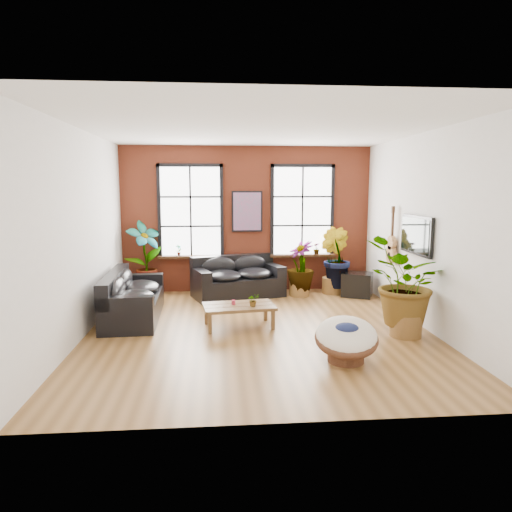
{
  "coord_description": "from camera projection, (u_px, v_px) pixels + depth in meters",
  "views": [
    {
      "loc": [
        -0.7,
        -7.8,
        2.52
      ],
      "look_at": [
        0.0,
        0.6,
        1.25
      ],
      "focal_mm": 32.0,
      "sensor_mm": 36.0,
      "label": 1
    }
  ],
  "objects": [
    {
      "name": "room",
      "position": [
        258.0,
        232.0,
        8.0
      ],
      "size": [
        6.04,
        6.54,
        3.54
      ],
      "color": "brown",
      "rests_on": "ground"
    },
    {
      "name": "sofa_back",
      "position": [
        237.0,
        278.0,
        10.63
      ],
      "size": [
        2.24,
        1.58,
        0.93
      ],
      "rotation": [
        0.0,
        0.0,
        0.32
      ],
      "color": "black",
      "rests_on": "ground"
    },
    {
      "name": "sofa_left",
      "position": [
        131.0,
        298.0,
        8.8
      ],
      "size": [
        1.04,
        2.32,
        0.9
      ],
      "rotation": [
        0.0,
        0.0,
        1.61
      ],
      "color": "black",
      "rests_on": "ground"
    },
    {
      "name": "coffee_table",
      "position": [
        239.0,
        307.0,
        8.27
      ],
      "size": [
        1.36,
        0.89,
        0.49
      ],
      "rotation": [
        0.0,
        0.0,
        0.13
      ],
      "color": "brown",
      "rests_on": "ground"
    },
    {
      "name": "papasan_chair",
      "position": [
        346.0,
        338.0,
        6.62
      ],
      "size": [
        1.09,
        1.1,
        0.69
      ],
      "rotation": [
        0.0,
        0.0,
        -0.21
      ],
      "color": "brown",
      "rests_on": "ground"
    },
    {
      "name": "poster",
      "position": [
        247.0,
        211.0,
        10.96
      ],
      "size": [
        0.74,
        0.06,
        0.98
      ],
      "color": "black",
      "rests_on": "room"
    },
    {
      "name": "tv_wall_unit",
      "position": [
        409.0,
        239.0,
        8.72
      ],
      "size": [
        0.13,
        1.86,
        1.2
      ],
      "color": "black",
      "rests_on": "room"
    },
    {
      "name": "media_box",
      "position": [
        357.0,
        285.0,
        10.63
      ],
      "size": [
        0.84,
        0.78,
        0.55
      ],
      "rotation": [
        0.0,
        0.0,
        -0.43
      ],
      "color": "black",
      "rests_on": "ground"
    },
    {
      "name": "pot_back_left",
      "position": [
        148.0,
        287.0,
        10.78
      ],
      "size": [
        0.69,
        0.69,
        0.38
      ],
      "rotation": [
        0.0,
        0.0,
        -0.4
      ],
      "color": "brown",
      "rests_on": "ground"
    },
    {
      "name": "pot_back_right",
      "position": [
        333.0,
        285.0,
        10.98
      ],
      "size": [
        0.58,
        0.58,
        0.38
      ],
      "rotation": [
        0.0,
        0.0,
        -0.12
      ],
      "color": "brown",
      "rests_on": "ground"
    },
    {
      "name": "pot_right_wall",
      "position": [
        406.0,
        325.0,
        7.79
      ],
      "size": [
        0.6,
        0.6,
        0.39
      ],
      "rotation": [
        0.0,
        0.0,
        -0.13
      ],
      "color": "brown",
      "rests_on": "ground"
    },
    {
      "name": "pot_mid",
      "position": [
        299.0,
        288.0,
        10.71
      ],
      "size": [
        0.49,
        0.49,
        0.34
      ],
      "rotation": [
        0.0,
        0.0,
        -0.03
      ],
      "color": "brown",
      "rests_on": "ground"
    },
    {
      "name": "floor_plant_back_left",
      "position": [
        145.0,
        255.0,
        10.65
      ],
      "size": [
        1.02,
        0.97,
        1.61
      ],
      "primitive_type": "imported",
      "rotation": [
        0.0,
        0.0,
        0.66
      ],
      "color": "#184813",
      "rests_on": "ground"
    },
    {
      "name": "floor_plant_back_right",
      "position": [
        335.0,
        258.0,
        10.88
      ],
      "size": [
        0.93,
        0.99,
        1.43
      ],
      "primitive_type": "imported",
      "rotation": [
        0.0,
        0.0,
        2.07
      ],
      "color": "#184813",
      "rests_on": "ground"
    },
    {
      "name": "floor_plant_right_wall",
      "position": [
        406.0,
        283.0,
        7.71
      ],
      "size": [
        1.79,
        1.8,
        1.52
      ],
      "primitive_type": "imported",
      "rotation": [
        0.0,
        0.0,
        3.97
      ],
      "color": "#184813",
      "rests_on": "ground"
    },
    {
      "name": "floor_plant_mid",
      "position": [
        300.0,
        266.0,
        10.63
      ],
      "size": [
        0.86,
        0.86,
        1.15
      ],
      "primitive_type": "imported",
      "rotation": [
        0.0,
        0.0,
        5.19
      ],
      "color": "#184813",
      "rests_on": "ground"
    },
    {
      "name": "table_plant",
      "position": [
        253.0,
        300.0,
        8.17
      ],
      "size": [
        0.26,
        0.24,
        0.23
      ],
      "primitive_type": "imported",
      "rotation": [
        0.0,
        0.0,
        0.37
      ],
      "color": "#184813",
      "rests_on": "coffee_table"
    },
    {
      "name": "sill_plant_left",
      "position": [
        179.0,
        250.0,
        10.91
      ],
      "size": [
        0.17,
        0.17,
        0.27
      ],
      "primitive_type": "imported",
      "rotation": [
        0.0,
        0.0,
        0.79
      ],
      "color": "#184813",
      "rests_on": "room"
    },
    {
      "name": "sill_plant_right",
      "position": [
        316.0,
        249.0,
        11.19
      ],
      "size": [
        0.19,
        0.19,
        0.27
      ],
      "primitive_type": "imported",
      "rotation": [
        0.0,
        0.0,
        3.49
      ],
      "color": "#184813",
      "rests_on": "room"
    }
  ]
}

